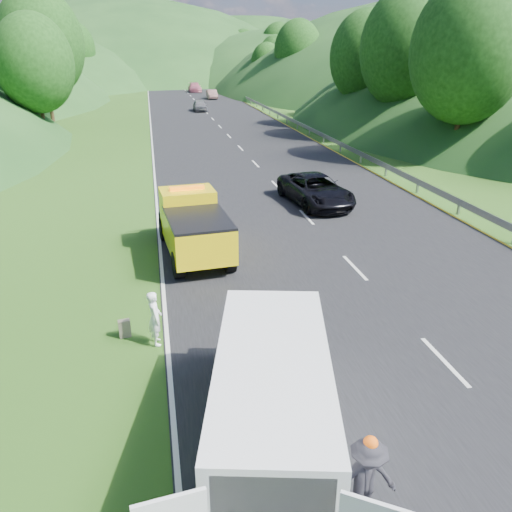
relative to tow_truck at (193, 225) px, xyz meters
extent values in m
plane|color=#38661E|center=(2.60, -6.55, -1.19)|extent=(320.00, 320.00, 0.00)
cube|color=black|center=(5.60, 33.45, -1.18)|extent=(14.00, 200.00, 0.02)
cube|color=gray|center=(12.90, 45.95, -1.19)|extent=(0.06, 140.00, 1.52)
cylinder|color=black|center=(-1.08, 1.78, -0.71)|extent=(0.42, 0.99, 0.96)
cylinder|color=black|center=(0.75, 1.94, -0.71)|extent=(0.42, 0.99, 0.96)
cylinder|color=black|center=(-0.74, -2.06, -0.71)|extent=(0.42, 0.99, 0.96)
cylinder|color=black|center=(1.09, -1.89, -0.71)|extent=(0.42, 0.99, 0.96)
cube|color=yellow|center=(-0.09, 1.05, 0.20)|extent=(2.20, 1.72, 1.83)
cube|color=yellow|center=(0.10, -1.11, -0.04)|extent=(2.40, 3.45, 1.25)
cube|color=black|center=(0.10, -1.11, 0.64)|extent=(2.40, 3.45, 0.10)
cube|color=black|center=(-0.20, 2.20, -0.32)|extent=(2.02, 1.32, 0.67)
cube|color=black|center=(-0.25, 2.77, -0.52)|extent=(2.03, 0.37, 0.48)
cube|color=yellow|center=(-0.22, 2.53, 0.30)|extent=(1.99, 0.92, 1.05)
cube|color=orange|center=(-0.09, 1.05, 1.17)|extent=(1.36, 0.36, 0.15)
cube|color=black|center=(-0.15, 1.72, 0.54)|extent=(1.83, 0.24, 0.87)
cylinder|color=black|center=(0.09, -8.74, -0.79)|extent=(0.48, 0.85, 0.81)
cylinder|color=black|center=(1.85, -9.16, -0.79)|extent=(0.48, 0.85, 0.81)
cylinder|color=black|center=(-0.70, -12.07, -0.79)|extent=(0.48, 0.85, 0.81)
cylinder|color=black|center=(1.06, -12.49, -0.79)|extent=(0.48, 0.85, 0.81)
cube|color=white|center=(0.55, -10.71, 0.17)|extent=(3.22, 5.57, 1.86)
cube|color=white|center=(1.19, -8.02, -0.23)|extent=(2.17, 1.35, 1.01)
cube|color=black|center=(1.15, -8.21, 0.57)|extent=(1.89, 0.76, 0.84)
imported|color=white|center=(-1.57, -6.19, -1.19)|extent=(0.46, 0.60, 1.54)
imported|color=tan|center=(1.18, -7.39, -1.19)|extent=(0.57, 0.49, 1.03)
cube|color=brown|center=(-2.43, -5.65, -0.93)|extent=(0.35, 0.23, 0.52)
imported|color=black|center=(6.66, 5.47, -1.19)|extent=(3.08, 5.60, 1.49)
imported|color=#525257|center=(4.97, 47.29, -1.19)|extent=(1.59, 3.95, 1.35)
imported|color=#785350|center=(8.48, 63.45, -1.19)|extent=(1.44, 4.13, 1.36)
imported|color=#AF576A|center=(7.04, 77.05, -1.19)|extent=(2.16, 5.33, 1.55)
imported|color=olive|center=(6.30, 107.21, -1.19)|extent=(1.59, 3.95, 1.35)
camera|label=1|loc=(-1.28, -18.06, 6.23)|focal=35.00mm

